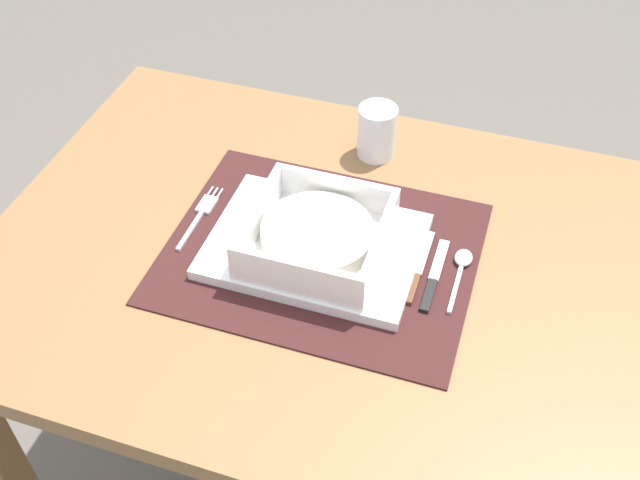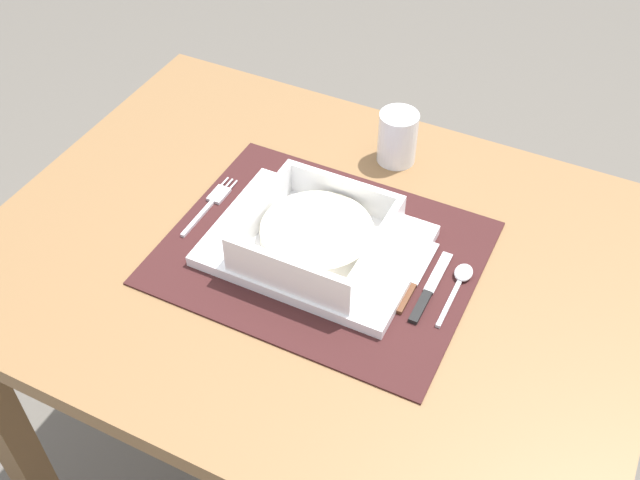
% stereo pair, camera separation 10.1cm
% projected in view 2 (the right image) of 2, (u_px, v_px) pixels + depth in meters
% --- Properties ---
extents(dining_table, '(0.91, 0.69, 0.71)m').
position_uv_depth(dining_table, '(316.00, 303.00, 1.12)').
color(dining_table, brown).
rests_on(dining_table, ground).
extents(placemat, '(0.42, 0.33, 0.00)m').
position_uv_depth(placemat, '(320.00, 255.00, 1.03)').
color(placemat, '#381919').
rests_on(placemat, dining_table).
extents(serving_plate, '(0.28, 0.21, 0.02)m').
position_uv_depth(serving_plate, '(317.00, 249.00, 1.03)').
color(serving_plate, white).
rests_on(serving_plate, placemat).
extents(porridge_bowl, '(0.18, 0.18, 0.06)m').
position_uv_depth(porridge_bowl, '(317.00, 237.00, 1.00)').
color(porridge_bowl, white).
rests_on(porridge_bowl, serving_plate).
extents(fork, '(0.02, 0.14, 0.00)m').
position_uv_depth(fork, '(213.00, 202.00, 1.10)').
color(fork, silver).
rests_on(fork, placemat).
extents(spoon, '(0.02, 0.11, 0.01)m').
position_uv_depth(spoon, '(460.00, 279.00, 0.99)').
color(spoon, silver).
rests_on(spoon, placemat).
extents(butter_knife, '(0.01, 0.13, 0.01)m').
position_uv_depth(butter_knife, '(429.00, 291.00, 0.98)').
color(butter_knife, black).
rests_on(butter_knife, placemat).
extents(bread_knife, '(0.01, 0.14, 0.01)m').
position_uv_depth(bread_knife, '(414.00, 281.00, 0.99)').
color(bread_knife, '#59331E').
rests_on(bread_knife, placemat).
extents(drinking_glass, '(0.06, 0.06, 0.08)m').
position_uv_depth(drinking_glass, '(397.00, 139.00, 1.15)').
color(drinking_glass, white).
rests_on(drinking_glass, dining_table).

